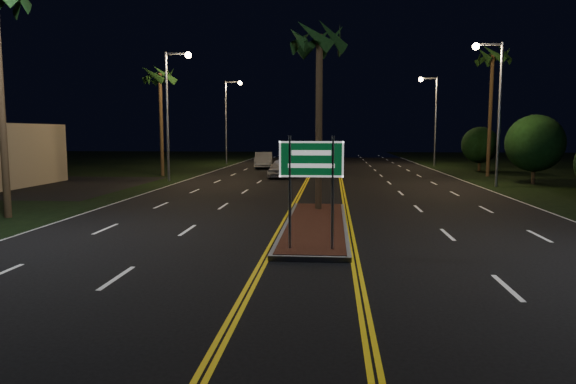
# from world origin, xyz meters

# --- Properties ---
(ground) EXTENTS (120.00, 120.00, 0.00)m
(ground) POSITION_xyz_m (0.00, 0.00, 0.00)
(ground) COLOR black
(ground) RESTS_ON ground
(median_island) EXTENTS (2.25, 10.25, 0.17)m
(median_island) POSITION_xyz_m (0.00, 7.00, 0.08)
(median_island) COLOR gray
(median_island) RESTS_ON ground
(highway_sign) EXTENTS (1.80, 0.08, 3.20)m
(highway_sign) POSITION_xyz_m (0.00, 2.80, 2.40)
(highway_sign) COLOR gray
(highway_sign) RESTS_ON ground
(streetlight_left_mid) EXTENTS (1.91, 0.44, 9.00)m
(streetlight_left_mid) POSITION_xyz_m (-10.61, 24.00, 5.66)
(streetlight_left_mid) COLOR gray
(streetlight_left_mid) RESTS_ON ground
(streetlight_left_far) EXTENTS (1.91, 0.44, 9.00)m
(streetlight_left_far) POSITION_xyz_m (-10.61, 44.00, 5.66)
(streetlight_left_far) COLOR gray
(streetlight_left_far) RESTS_ON ground
(streetlight_right_mid) EXTENTS (1.91, 0.44, 9.00)m
(streetlight_right_mid) POSITION_xyz_m (10.61, 22.00, 5.66)
(streetlight_right_mid) COLOR gray
(streetlight_right_mid) RESTS_ON ground
(streetlight_right_far) EXTENTS (1.91, 0.44, 9.00)m
(streetlight_right_far) POSITION_xyz_m (10.61, 42.00, 5.66)
(streetlight_right_far) COLOR gray
(streetlight_right_far) RESTS_ON ground
(palm_median) EXTENTS (2.40, 2.40, 8.30)m
(palm_median) POSITION_xyz_m (0.00, 10.50, 7.28)
(palm_median) COLOR #382819
(palm_median) RESTS_ON ground
(palm_left_far) EXTENTS (2.40, 2.40, 8.80)m
(palm_left_far) POSITION_xyz_m (-12.80, 28.00, 7.75)
(palm_left_far) COLOR #382819
(palm_left_far) RESTS_ON ground
(palm_right_far) EXTENTS (2.40, 2.40, 10.30)m
(palm_right_far) POSITION_xyz_m (12.80, 30.00, 9.14)
(palm_right_far) COLOR #382819
(palm_right_far) RESTS_ON ground
(shrub_mid) EXTENTS (3.78, 3.78, 4.62)m
(shrub_mid) POSITION_xyz_m (14.00, 24.00, 2.73)
(shrub_mid) COLOR #382819
(shrub_mid) RESTS_ON ground
(shrub_far) EXTENTS (3.24, 3.24, 3.96)m
(shrub_far) POSITION_xyz_m (13.80, 36.00, 2.34)
(shrub_far) COLOR #382819
(shrub_far) RESTS_ON ground
(car_near) EXTENTS (2.59, 5.32, 1.73)m
(car_near) POSITION_xyz_m (-3.24, 27.64, 0.86)
(car_near) COLOR #B2B2B8
(car_near) RESTS_ON ground
(car_far) EXTENTS (2.83, 5.60, 1.80)m
(car_far) POSITION_xyz_m (-6.05, 37.87, 0.90)
(car_far) COLOR silver
(car_far) RESTS_ON ground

